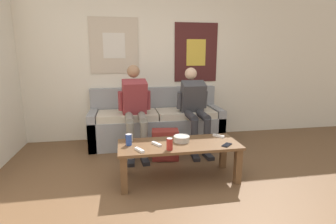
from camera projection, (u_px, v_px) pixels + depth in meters
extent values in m
plane|color=brown|center=(168.00, 220.00, 2.25)|extent=(18.00, 18.00, 0.00)
cube|color=silver|center=(142.00, 61.00, 4.27)|extent=(10.00, 0.05, 2.55)
cube|color=beige|center=(114.00, 46.00, 4.11)|extent=(0.76, 0.01, 0.86)
cube|color=silver|center=(114.00, 46.00, 4.10)|extent=(0.34, 0.01, 0.39)
cube|color=#471E1E|center=(196.00, 53.00, 4.36)|extent=(0.73, 0.01, 0.96)
cube|color=gold|center=(196.00, 53.00, 4.35)|extent=(0.33, 0.01, 0.43)
cube|color=gray|center=(154.00, 113.00, 4.40)|extent=(2.05, 0.13, 0.86)
cube|color=gray|center=(157.00, 131.00, 4.11)|extent=(2.05, 0.56, 0.43)
cube|color=gray|center=(93.00, 130.00, 3.93)|extent=(0.12, 0.56, 0.55)
cube|color=gray|center=(216.00, 124.00, 4.26)|extent=(0.12, 0.56, 0.55)
cube|color=beige|center=(127.00, 115.00, 3.97)|extent=(0.89, 0.52, 0.10)
cube|color=beige|center=(185.00, 113.00, 4.13)|extent=(0.89, 0.52, 0.10)
cube|color=brown|center=(179.00, 145.00, 2.91)|extent=(1.34, 0.54, 0.03)
cube|color=brown|center=(123.00, 159.00, 3.06)|extent=(0.07, 0.07, 0.40)
cube|color=brown|center=(223.00, 152.00, 3.27)|extent=(0.07, 0.07, 0.40)
cube|color=brown|center=(124.00, 175.00, 2.65)|extent=(0.07, 0.07, 0.40)
cube|color=brown|center=(238.00, 166.00, 2.86)|extent=(0.07, 0.07, 0.40)
cylinder|color=gray|center=(129.00, 119.00, 3.56)|extent=(0.11, 0.41, 0.11)
cylinder|color=gray|center=(130.00, 142.00, 3.42)|extent=(0.10, 0.10, 0.51)
cube|color=#232328|center=(131.00, 162.00, 3.41)|extent=(0.11, 0.25, 0.05)
cylinder|color=gray|center=(143.00, 118.00, 3.59)|extent=(0.11, 0.41, 0.11)
cylinder|color=gray|center=(144.00, 141.00, 3.45)|extent=(0.10, 0.10, 0.51)
cube|color=#232328|center=(145.00, 161.00, 3.44)|extent=(0.11, 0.25, 0.05)
cube|color=maroon|center=(134.00, 98.00, 3.78)|extent=(0.37, 0.38, 0.55)
sphere|color=#9E7556|center=(133.00, 71.00, 3.80)|extent=(0.19, 0.19, 0.19)
cylinder|color=maroon|center=(121.00, 101.00, 3.76)|extent=(0.08, 0.12, 0.29)
cylinder|color=maroon|center=(148.00, 100.00, 3.83)|extent=(0.08, 0.12, 0.29)
cylinder|color=#2D2D33|center=(191.00, 116.00, 3.71)|extent=(0.11, 0.39, 0.11)
cylinder|color=#2D2D33|center=(194.00, 138.00, 3.58)|extent=(0.10, 0.10, 0.51)
cube|color=#232328|center=(195.00, 157.00, 3.57)|extent=(0.11, 0.25, 0.05)
cylinder|color=#2D2D33|center=(203.00, 116.00, 3.74)|extent=(0.11, 0.39, 0.11)
cylinder|color=#2D2D33|center=(207.00, 137.00, 3.61)|extent=(0.10, 0.10, 0.51)
cube|color=#232328|center=(208.00, 156.00, 3.60)|extent=(0.11, 0.25, 0.05)
cube|color=#3F3F44|center=(192.00, 97.00, 3.94)|extent=(0.34, 0.36, 0.52)
sphere|color=beige|center=(191.00, 74.00, 3.98)|extent=(0.18, 0.18, 0.18)
cylinder|color=#3F3F44|center=(180.00, 100.00, 3.93)|extent=(0.08, 0.12, 0.27)
cylinder|color=#3F3F44|center=(204.00, 100.00, 3.99)|extent=(0.08, 0.12, 0.27)
cube|color=maroon|center=(165.00, 144.00, 3.53)|extent=(0.38, 0.26, 0.41)
cube|color=maroon|center=(165.00, 154.00, 3.45)|extent=(0.26, 0.11, 0.18)
cylinder|color=#B7B2A8|center=(182.00, 139.00, 2.96)|extent=(0.18, 0.18, 0.06)
torus|color=#B7B2A8|center=(182.00, 137.00, 2.95)|extent=(0.18, 0.18, 0.02)
cylinder|color=silver|center=(130.00, 138.00, 2.98)|extent=(0.07, 0.07, 0.08)
cylinder|color=black|center=(130.00, 134.00, 2.97)|extent=(0.00, 0.00, 0.01)
cylinder|color=#28479E|center=(129.00, 140.00, 2.84)|extent=(0.07, 0.07, 0.12)
cylinder|color=silver|center=(129.00, 134.00, 2.83)|extent=(0.06, 0.06, 0.00)
cylinder|color=maroon|center=(170.00, 144.00, 2.70)|extent=(0.07, 0.07, 0.12)
cylinder|color=silver|center=(170.00, 138.00, 2.69)|extent=(0.06, 0.06, 0.00)
cube|color=white|center=(139.00, 150.00, 2.67)|extent=(0.10, 0.14, 0.02)
cylinder|color=#333842|center=(138.00, 148.00, 2.70)|extent=(0.01, 0.01, 0.00)
cube|color=white|center=(157.00, 144.00, 2.85)|extent=(0.10, 0.14, 0.02)
cylinder|color=#333842|center=(155.00, 142.00, 2.87)|extent=(0.01, 0.01, 0.00)
cube|color=white|center=(219.00, 136.00, 3.13)|extent=(0.12, 0.13, 0.02)
cylinder|color=#333842|center=(216.00, 134.00, 3.15)|extent=(0.01, 0.01, 0.00)
cube|color=black|center=(227.00, 145.00, 2.84)|extent=(0.14, 0.14, 0.01)
cube|color=black|center=(227.00, 144.00, 2.84)|extent=(0.13, 0.13, 0.00)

